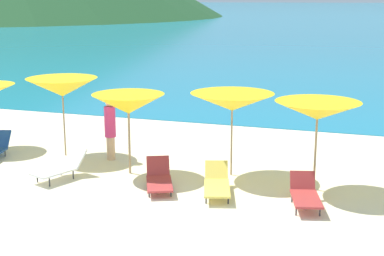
{
  "coord_description": "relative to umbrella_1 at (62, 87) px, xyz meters",
  "views": [
    {
      "loc": [
        3.69,
        -9.68,
        4.62
      ],
      "look_at": [
        -0.88,
        4.17,
        1.2
      ],
      "focal_mm": 52.5,
      "sensor_mm": 36.0,
      "label": 1
    }
  ],
  "objects": [
    {
      "name": "lounge_chair_2",
      "position": [
        7.32,
        -2.02,
        -1.75
      ],
      "size": [
        0.92,
        1.48,
        0.67
      ],
      "rotation": [
        0.0,
        0.0,
        0.26
      ],
      "color": "#A53333",
      "rests_on": "ground_plane"
    },
    {
      "name": "umbrella_4",
      "position": [
        7.38,
        -0.78,
        -0.08
      ],
      "size": [
        2.18,
        2.18,
        2.2
      ],
      "color": "#9E7F59",
      "rests_on": "ground_plane"
    },
    {
      "name": "umbrella_1",
      "position": [
        0.0,
        0.0,
        0.0
      ],
      "size": [
        2.13,
        2.13,
        2.33
      ],
      "color": "#9E7F59",
      "rests_on": "ground_plane"
    },
    {
      "name": "beachgoer_0",
      "position": [
        1.49,
        0.03,
        -1.11
      ],
      "size": [
        0.32,
        0.32,
        1.78
      ],
      "rotation": [
        0.0,
        0.0,
        5.81
      ],
      "color": "#DBAA84",
      "rests_on": "ground_plane"
    },
    {
      "name": "lounge_chair_3",
      "position": [
        5.21,
        -1.85,
        -1.78
      ],
      "size": [
        1.04,
        1.77,
        0.62
      ],
      "rotation": [
        0.0,
        0.0,
        0.29
      ],
      "color": "#D8BF4C",
      "rests_on": "ground_plane"
    },
    {
      "name": "ocean_water",
      "position": [
        4.96,
        225.39,
        -2.05
      ],
      "size": [
        650.0,
        440.0,
        0.02
      ],
      "primitive_type": "cube",
      "color": "teal",
      "rests_on": "ground_plane"
    },
    {
      "name": "umbrella_3",
      "position": [
        5.17,
        -0.29,
        -0.08
      ],
      "size": [
        2.23,
        2.23,
        2.21
      ],
      "color": "#9E7F59",
      "rests_on": "ground_plane"
    },
    {
      "name": "lounge_chair_0",
      "position": [
        1.06,
        -2.0,
        -1.73
      ],
      "size": [
        1.06,
        1.56,
        0.71
      ],
      "rotation": [
        0.0,
        0.0,
        -0.36
      ],
      "color": "white",
      "rests_on": "ground_plane"
    },
    {
      "name": "umbrella_2",
      "position": [
        2.56,
        -1.0,
        -0.16
      ],
      "size": [
        2.05,
        2.05,
        2.16
      ],
      "color": "#9E7F59",
      "rests_on": "ground_plane"
    },
    {
      "name": "ground_plane",
      "position": [
        4.96,
        5.54,
        -2.21
      ],
      "size": [
        50.0,
        100.0,
        0.3
      ],
      "primitive_type": "cube",
      "color": "beige"
    },
    {
      "name": "lounge_chair_6",
      "position": [
        3.75,
        -1.9,
        -1.8
      ],
      "size": [
        1.18,
        1.67,
        0.64
      ],
      "rotation": [
        0.0,
        0.0,
        0.42
      ],
      "color": "#A53333",
      "rests_on": "ground_plane"
    }
  ]
}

